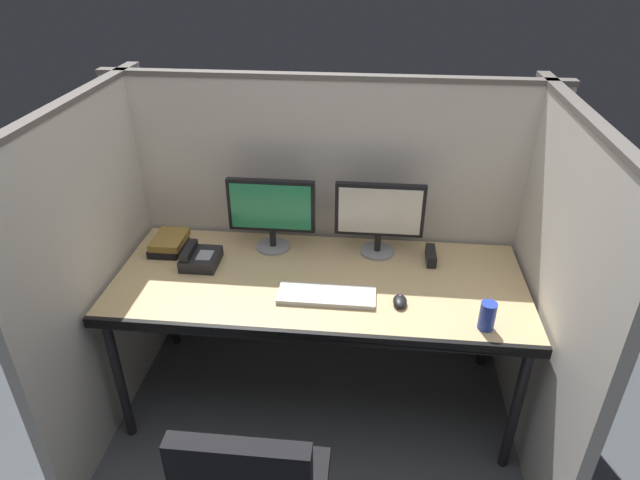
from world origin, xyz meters
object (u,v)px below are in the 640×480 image
at_px(desk, 319,289).
at_px(book_stack, 169,243).
at_px(monitor_right, 379,214).
at_px(computer_mouse, 400,301).
at_px(soda_can, 487,316).
at_px(red_stapler, 431,256).
at_px(desk_phone, 200,258).
at_px(monitor_left, 271,210).
at_px(keyboard_main, 327,296).

xyz_separation_m(desk, book_stack, (-0.78, 0.20, 0.09)).
bearing_deg(desk, monitor_right, 46.08).
distance_m(computer_mouse, soda_can, 0.37).
relative_size(red_stapler, desk_phone, 0.79).
xyz_separation_m(monitor_right, book_stack, (-1.05, -0.07, -0.18)).
bearing_deg(computer_mouse, monitor_right, 103.55).
bearing_deg(monitor_left, red_stapler, -3.18).
relative_size(keyboard_main, book_stack, 2.02).
bearing_deg(computer_mouse, monitor_left, 146.39).
height_order(book_stack, soda_can, soda_can).
relative_size(monitor_left, desk_phone, 2.26).
relative_size(monitor_right, computer_mouse, 4.48).
relative_size(monitor_left, book_stack, 2.02).
bearing_deg(red_stapler, keyboard_main, -143.14).
bearing_deg(soda_can, desk_phone, 164.64).
distance_m(monitor_right, book_stack, 1.06).
height_order(keyboard_main, red_stapler, red_stapler).
bearing_deg(desk, desk_phone, 171.91).
distance_m(keyboard_main, desk_phone, 0.67).
bearing_deg(book_stack, soda_can, -17.75).
distance_m(computer_mouse, book_stack, 1.20).
relative_size(book_stack, soda_can, 1.74).
relative_size(monitor_left, monitor_right, 1.00).
bearing_deg(red_stapler, desk, -156.68).
bearing_deg(computer_mouse, desk, 158.20).
xyz_separation_m(computer_mouse, book_stack, (-1.15, 0.35, 0.02)).
xyz_separation_m(desk, keyboard_main, (0.05, -0.13, 0.06)).
height_order(keyboard_main, desk_phone, desk_phone).
relative_size(desk, desk_phone, 10.00).
bearing_deg(book_stack, keyboard_main, -22.02).
distance_m(red_stapler, soda_can, 0.53).
distance_m(monitor_right, soda_can, 0.72).
distance_m(computer_mouse, desk_phone, 0.98).
height_order(desk, monitor_left, monitor_left).
distance_m(desk, monitor_right, 0.47).
distance_m(desk, soda_can, 0.77).
bearing_deg(soda_can, monitor_right, 129.01).
relative_size(desk, monitor_left, 4.42).
bearing_deg(keyboard_main, computer_mouse, -2.95).
height_order(monitor_right, red_stapler, monitor_right).
height_order(monitor_left, desk_phone, monitor_left).
bearing_deg(monitor_left, computer_mouse, -33.61).
height_order(desk, keyboard_main, keyboard_main).
distance_m(desk, monitor_left, 0.46).
distance_m(monitor_left, red_stapler, 0.81).
distance_m(keyboard_main, book_stack, 0.89).
height_order(book_stack, desk_phone, desk_phone).
height_order(keyboard_main, soda_can, soda_can).
height_order(monitor_right, keyboard_main, monitor_right).
bearing_deg(desk, red_stapler, 23.32).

